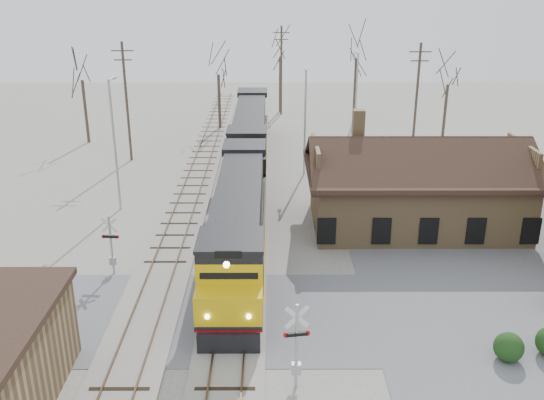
{
  "coord_description": "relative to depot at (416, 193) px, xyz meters",
  "views": [
    {
      "loc": [
        1.97,
        -27.24,
        16.81
      ],
      "look_at": [
        2.04,
        9.0,
        3.03
      ],
      "focal_mm": 40.0,
      "sensor_mm": 36.0,
      "label": 1
    }
  ],
  "objects": [
    {
      "name": "tree_b",
      "position": [
        -15.78,
        27.83,
        4.63
      ],
      "size": [
        4.04,
        4.04,
        9.9
      ],
      "color": "#382D23",
      "rests_on": "ground"
    },
    {
      "name": "ground",
      "position": [
        -11.99,
        -12.0,
        -2.41
      ],
      "size": [
        140.0,
        140.0,
        0.0
      ],
      "primitive_type": "plane",
      "color": "#A49E94",
      "rests_on": "ground"
    },
    {
      "name": "tree_e",
      "position": [
        8.17,
        23.0,
        4.35
      ],
      "size": [
        3.88,
        3.88,
        9.5
      ],
      "color": "#382D23",
      "rests_on": "ground"
    },
    {
      "name": "tree_d",
      "position": [
        -0.39,
        29.96,
        6.36
      ],
      "size": [
        5.02,
        5.02,
        12.3
      ],
      "color": "#382D23",
      "rests_on": "ground"
    },
    {
      "name": "road",
      "position": [
        -11.99,
        -12.0,
        -2.39
      ],
      "size": [
        60.0,
        9.0,
        0.03
      ],
      "primitive_type": "cube",
      "color": "#59595E",
      "rests_on": "ground"
    },
    {
      "name": "utility_pole_b",
      "position": [
        -8.74,
        35.13,
        3.15
      ],
      "size": [
        2.0,
        0.24,
        10.66
      ],
      "color": "#382D23",
      "rests_on": "ground"
    },
    {
      "name": "depot",
      "position": [
        0.0,
        0.0,
        0.0
      ],
      "size": [
        15.2,
        9.31,
        7.9
      ],
      "color": "#9B7B50",
      "rests_on": "ground"
    },
    {
      "name": "locomotive_lead",
      "position": [
        -11.99,
        -5.39,
        0.08
      ],
      "size": [
        3.18,
        21.29,
        4.73
      ],
      "color": "black",
      "rests_on": "ground"
    },
    {
      "name": "utility_pole_c",
      "position": [
        3.39,
        16.07,
        3.21
      ],
      "size": [
        2.0,
        0.24,
        10.77
      ],
      "color": "#382D23",
      "rests_on": "ground"
    },
    {
      "name": "tree_c",
      "position": [
        -8.84,
        36.64,
        5.56
      ],
      "size": [
        4.57,
        4.57,
        11.18
      ],
      "color": "#382D23",
      "rests_on": "ground"
    },
    {
      "name": "hedge_a",
      "position": [
        0.86,
        -15.81,
        -1.72
      ],
      "size": [
        1.37,
        1.37,
        1.37
      ],
      "primitive_type": "sphere",
      "color": "#173411",
      "rests_on": "ground"
    },
    {
      "name": "track_siding",
      "position": [
        -16.49,
        3.0,
        -2.34
      ],
      "size": [
        3.4,
        90.0,
        0.24
      ],
      "color": "#A49E94",
      "rests_on": "ground"
    },
    {
      "name": "tree_a",
      "position": [
        -29.02,
        22.01,
        5.1
      ],
      "size": [
        4.3,
        4.3,
        10.55
      ],
      "color": "#382D23",
      "rests_on": "ground"
    },
    {
      "name": "streetlight_b",
      "position": [
        -7.09,
        11.63,
        2.69
      ],
      "size": [
        0.25,
        2.04,
        9.12
      ],
      "color": "#A5A8AD",
      "rests_on": "ground"
    },
    {
      "name": "streetlight_a",
      "position": [
        -21.32,
        3.2,
        2.99
      ],
      "size": [
        0.25,
        2.04,
        9.71
      ],
      "color": "#A5A8AD",
      "rests_on": "ground"
    },
    {
      "name": "streetlight_c",
      "position": [
        -1.08,
        23.88,
        2.59
      ],
      "size": [
        0.25,
        2.04,
        8.92
      ],
      "color": "#A5A8AD",
      "rests_on": "ground"
    },
    {
      "name": "crossbuck_far",
      "position": [
        -19.32,
        -7.24,
        -0.66
      ],
      "size": [
        1.05,
        0.27,
        3.66
      ],
      "rotation": [
        0.0,
        0.0,
        3.05
      ],
      "color": "#A5A8AD",
      "rests_on": "ground"
    },
    {
      "name": "utility_pole_a",
      "position": [
        -23.19,
        15.63,
        3.29
      ],
      "size": [
        2.0,
        0.24,
        10.93
      ],
      "color": "#382D23",
      "rests_on": "ground"
    },
    {
      "name": "locomotive_trailing",
      "position": [
        -11.99,
        16.18,
        0.08
      ],
      "size": [
        3.18,
        21.29,
        4.48
      ],
      "color": "black",
      "rests_on": "ground"
    },
    {
      "name": "track_main",
      "position": [
        -11.99,
        3.0,
        -2.34
      ],
      "size": [
        3.4,
        90.0,
        0.24
      ],
      "color": "#A49E94",
      "rests_on": "ground"
    },
    {
      "name": "crossbuck_near",
      "position": [
        -8.95,
        -17.67,
        -0.51
      ],
      "size": [
        1.15,
        0.3,
        4.03
      ],
      "rotation": [
        0.0,
        0.0,
        0.16
      ],
      "color": "#A5A8AD",
      "rests_on": "ground"
    }
  ]
}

